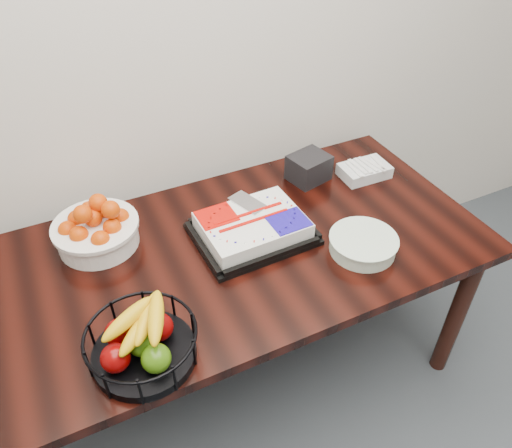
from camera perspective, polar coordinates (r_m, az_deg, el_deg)
name	(u,v)px	position (r m, az deg, el deg)	size (l,w,h in m)	color
table	(238,264)	(1.85, -2.08, -4.64)	(1.80, 0.90, 0.75)	black
cake_tray	(252,228)	(1.81, -0.42, -0.44)	(0.42, 0.34, 0.09)	black
tangerine_bowl	(95,226)	(1.84, -17.90, -0.22)	(0.30, 0.30, 0.19)	white
fruit_basket	(142,342)	(1.46, -12.91, -13.01)	(0.32, 0.32, 0.17)	black
plate_stack	(363,244)	(1.80, 12.12, -2.26)	(0.24, 0.24, 0.06)	white
fork_bag	(364,170)	(2.18, 12.28, 6.03)	(0.21, 0.14, 0.06)	silver
napkin_box	(309,168)	(2.11, 6.04, 6.42)	(0.15, 0.13, 0.11)	black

